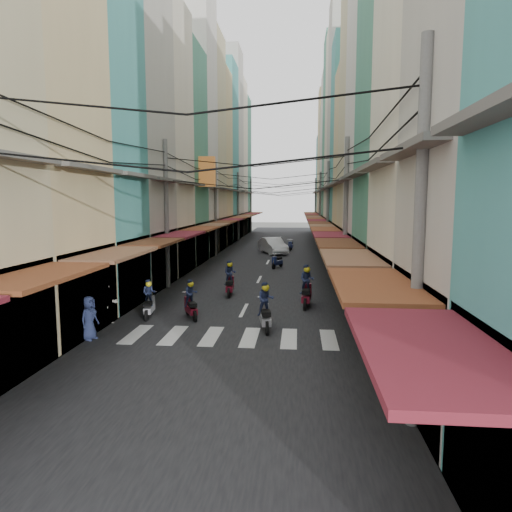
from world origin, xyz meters
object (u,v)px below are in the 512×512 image
Objects in this scene: bicycle at (401,314)px; market_umbrella at (412,280)px; traffic_sign at (362,259)px; white_car at (273,254)px.

market_umbrella is at bearing -164.64° from bicycle.
white_car is at bearing 105.09° from traffic_sign.
white_car reaches higher than bicycle.
traffic_sign reaches higher than white_car.
white_car is 2.88× the size of bicycle.
market_umbrella reaches higher than bicycle.
traffic_sign is at bearing -96.81° from white_car.
white_car is 22.76m from bicycle.
bicycle is at bearing -94.49° from white_car.
bicycle is 0.62× the size of traffic_sign.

